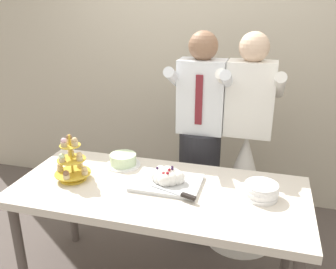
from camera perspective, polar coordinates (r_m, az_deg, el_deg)
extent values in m
cube|color=beige|center=(3.38, 5.69, 13.53)|extent=(5.20, 0.10, 2.90)
cube|color=silver|center=(2.26, -1.49, -9.00)|extent=(1.80, 0.80, 0.05)
cylinder|color=#564C47|center=(2.58, -22.22, -16.83)|extent=(0.06, 0.06, 0.72)
cylinder|color=#564C47|center=(3.01, -14.91, -10.10)|extent=(0.06, 0.06, 0.72)
cylinder|color=#564C47|center=(2.67, 18.45, -14.83)|extent=(0.06, 0.06, 0.72)
cylinder|color=gold|center=(2.43, -14.65, -6.68)|extent=(0.17, 0.17, 0.01)
cylinder|color=gold|center=(2.36, -14.97, -3.52)|extent=(0.01, 0.01, 0.31)
cylinder|color=gold|center=(2.41, -14.74, -5.85)|extent=(0.23, 0.23, 0.01)
cylinder|color=#D1B784|center=(2.36, -12.97, -5.82)|extent=(0.04, 0.04, 0.03)
sphere|color=#D6B27A|center=(2.35, -13.02, -5.30)|extent=(0.04, 0.04, 0.04)
cylinder|color=#D1B784|center=(2.47, -13.70, -4.66)|extent=(0.04, 0.04, 0.03)
sphere|color=#EAB7C6|center=(2.46, -13.75, -4.15)|extent=(0.04, 0.04, 0.04)
cylinder|color=#D1B784|center=(2.44, -16.58, -5.23)|extent=(0.04, 0.04, 0.03)
sphere|color=#D6B27A|center=(2.43, -16.64, -4.72)|extent=(0.04, 0.04, 0.04)
cylinder|color=#D1B784|center=(2.33, -15.69, -6.40)|extent=(0.04, 0.04, 0.03)
sphere|color=brown|center=(2.32, -15.74, -5.88)|extent=(0.04, 0.04, 0.04)
cylinder|color=gold|center=(2.37, -14.94, -3.80)|extent=(0.18, 0.18, 0.01)
cylinder|color=#D1B784|center=(2.33, -13.73, -3.66)|extent=(0.04, 0.04, 0.03)
sphere|color=#D6B27A|center=(2.32, -13.78, -3.12)|extent=(0.04, 0.04, 0.04)
cylinder|color=#D1B784|center=(2.42, -15.03, -2.84)|extent=(0.04, 0.04, 0.03)
sphere|color=#D6B27A|center=(2.41, -15.08, -2.32)|extent=(0.04, 0.04, 0.04)
cylinder|color=#D1B784|center=(2.34, -16.32, -3.82)|extent=(0.04, 0.04, 0.03)
sphere|color=beige|center=(2.33, -16.38, -3.28)|extent=(0.04, 0.04, 0.04)
cylinder|color=gold|center=(2.33, -15.16, -1.67)|extent=(0.13, 0.13, 0.01)
cylinder|color=#D1B784|center=(2.31, -14.43, -1.40)|extent=(0.04, 0.04, 0.03)
sphere|color=#D6B27A|center=(2.30, -14.48, -0.85)|extent=(0.04, 0.04, 0.04)
cylinder|color=#D1B784|center=(2.36, -15.28, -0.96)|extent=(0.04, 0.04, 0.03)
sphere|color=brown|center=(2.35, -15.34, -0.42)|extent=(0.04, 0.04, 0.04)
cylinder|color=#D1B784|center=(2.31, -16.04, -1.49)|extent=(0.04, 0.04, 0.03)
sphere|color=#EAB7C6|center=(2.30, -16.09, -0.94)|extent=(0.04, 0.04, 0.04)
cube|color=silver|center=(2.28, -0.15, -7.59)|extent=(0.42, 0.31, 0.02)
sphere|color=white|center=(2.25, 1.48, -6.81)|extent=(0.09, 0.09, 0.09)
sphere|color=white|center=(2.28, 0.92, -6.36)|extent=(0.09, 0.09, 0.09)
sphere|color=white|center=(2.30, 0.14, -6.27)|extent=(0.07, 0.07, 0.07)
sphere|color=white|center=(2.33, -1.16, -5.87)|extent=(0.08, 0.08, 0.08)
sphere|color=white|center=(2.28, -1.70, -6.48)|extent=(0.08, 0.08, 0.08)
sphere|color=white|center=(2.24, -1.22, -7.01)|extent=(0.08, 0.08, 0.08)
sphere|color=white|center=(2.22, -0.49, -7.15)|extent=(0.09, 0.09, 0.09)
sphere|color=white|center=(2.23, 0.37, -6.99)|extent=(0.10, 0.10, 0.10)
sphere|color=white|center=(2.26, -0.16, -6.32)|extent=(0.11, 0.11, 0.11)
sphere|color=#B21923|center=(2.25, 0.02, -5.19)|extent=(0.02, 0.02, 0.02)
sphere|color=#2D1938|center=(2.24, 0.66, -5.17)|extent=(0.02, 0.02, 0.02)
sphere|color=#2D1938|center=(2.27, -1.68, -5.30)|extent=(0.02, 0.02, 0.02)
sphere|color=#B21923|center=(2.21, 0.21, -5.56)|extent=(0.02, 0.02, 0.02)
sphere|color=#DB474C|center=(2.20, -0.74, -6.07)|extent=(0.02, 0.02, 0.02)
sphere|color=#B21923|center=(2.20, -0.07, -6.11)|extent=(0.02, 0.02, 0.02)
sphere|color=#2D1938|center=(2.23, 0.67, -5.43)|extent=(0.02, 0.02, 0.02)
cube|color=silver|center=(2.17, -0.21, -8.71)|extent=(0.23, 0.09, 0.00)
cube|color=black|center=(2.10, 3.22, -9.69)|extent=(0.09, 0.05, 0.02)
cylinder|color=white|center=(2.21, 14.38, -9.49)|extent=(0.19, 0.19, 0.01)
cylinder|color=white|center=(2.21, 14.41, -9.26)|extent=(0.19, 0.19, 0.01)
cylinder|color=white|center=(2.21, 14.42, -8.93)|extent=(0.19, 0.19, 0.01)
cylinder|color=white|center=(2.20, 14.53, -8.72)|extent=(0.19, 0.19, 0.01)
cylinder|color=white|center=(2.19, 14.41, -8.50)|extent=(0.19, 0.19, 0.01)
cylinder|color=white|center=(2.19, 14.50, -8.23)|extent=(0.19, 0.19, 0.01)
cylinder|color=white|center=(2.18, 14.49, -7.96)|extent=(0.19, 0.19, 0.01)
cylinder|color=white|center=(2.18, 14.52, -7.67)|extent=(0.19, 0.19, 0.01)
cylinder|color=white|center=(2.55, -7.04, -4.71)|extent=(0.24, 0.24, 0.01)
cylinder|color=beige|center=(2.53, -7.08, -3.87)|extent=(0.18, 0.18, 0.07)
cylinder|color=#232328|center=(2.95, 4.84, -7.85)|extent=(0.32, 0.32, 0.92)
cube|color=white|center=(2.68, 5.31, 5.97)|extent=(0.34, 0.20, 0.54)
sphere|color=#8C664C|center=(2.61, 5.58, 13.72)|extent=(0.21, 0.21, 0.21)
cylinder|color=white|center=(2.69, 1.36, 8.49)|extent=(0.08, 0.49, 0.28)
cylinder|color=white|center=(2.63, 9.49, 7.91)|extent=(0.08, 0.49, 0.28)
cube|color=maroon|center=(2.58, 4.87, 5.40)|extent=(0.05, 0.01, 0.36)
cone|color=white|center=(2.94, 11.65, -8.35)|extent=(0.56, 0.56, 0.92)
cube|color=white|center=(2.67, 12.78, 5.47)|extent=(0.34, 0.21, 0.54)
sphere|color=beige|center=(2.60, 13.43, 13.23)|extent=(0.21, 0.21, 0.21)
cylinder|color=white|center=(2.66, 8.90, 8.09)|extent=(0.08, 0.49, 0.28)
cylinder|color=white|center=(2.64, 17.15, 7.32)|extent=(0.08, 0.49, 0.28)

